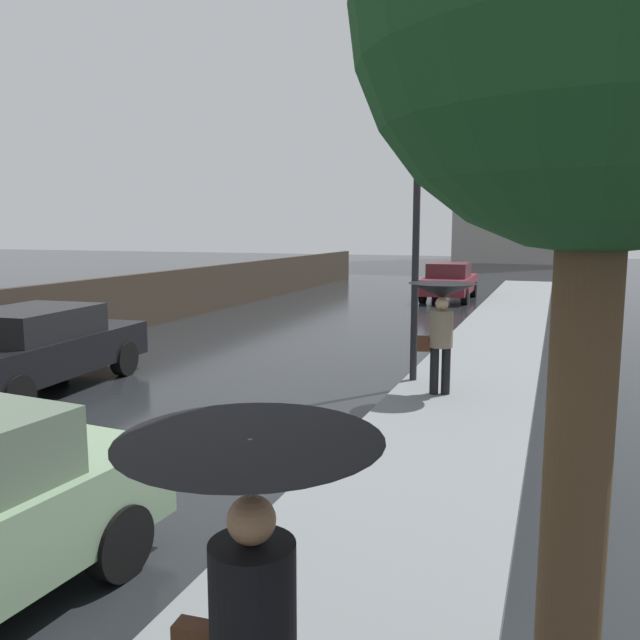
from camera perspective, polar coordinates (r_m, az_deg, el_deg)
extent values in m
cube|color=maroon|center=(25.03, 11.46, 3.14)|extent=(1.70, 4.24, 0.58)
cube|color=#461C22|center=(24.76, 11.41, 4.39)|extent=(1.47, 1.90, 0.54)
cylinder|color=black|center=(26.54, 10.25, 2.82)|extent=(0.23, 0.62, 0.61)
cylinder|color=black|center=(26.33, 13.51, 2.68)|extent=(0.23, 0.62, 0.61)
cylinder|color=black|center=(23.81, 9.14, 2.24)|extent=(0.23, 0.62, 0.61)
cylinder|color=black|center=(23.58, 12.77, 2.08)|extent=(0.23, 0.62, 0.61)
cube|color=black|center=(11.86, -24.02, -2.81)|extent=(2.07, 4.38, 0.62)
cube|color=black|center=(11.73, -24.35, -0.22)|extent=(1.69, 2.23, 0.48)
cylinder|color=black|center=(10.38, -25.49, -6.16)|extent=(0.27, 0.65, 0.63)
cylinder|color=black|center=(12.55, -17.04, -3.31)|extent=(0.27, 0.65, 0.63)
cylinder|color=black|center=(13.48, -22.75, -2.82)|extent=(0.27, 0.65, 0.63)
cylinder|color=black|center=(5.57, -17.50, -18.29)|extent=(0.26, 0.61, 0.60)
cylinder|color=black|center=(10.28, 10.14, -4.44)|extent=(0.14, 0.14, 0.76)
cylinder|color=black|center=(10.30, 11.14, -4.45)|extent=(0.14, 0.14, 0.76)
cylinder|color=#726651|center=(10.17, 10.74, -0.76)|extent=(0.37, 0.37, 0.58)
sphere|color=tan|center=(10.12, 10.80, 1.44)|extent=(0.20, 0.20, 0.20)
cube|color=#3F2314|center=(10.18, 9.22, -2.09)|extent=(0.22, 0.15, 0.24)
cylinder|color=#4C4C51|center=(10.12, 10.79, 1.06)|extent=(0.02, 0.02, 0.77)
cone|color=black|center=(10.09, 10.83, 2.60)|extent=(1.06, 1.06, 0.22)
cylinder|color=black|center=(2.93, -6.00, -24.21)|extent=(0.37, 0.37, 0.58)
sphere|color=#8C6647|center=(2.74, -6.13, -17.28)|extent=(0.20, 0.20, 0.20)
cylinder|color=#4C4C51|center=(2.77, -6.11, -18.30)|extent=(0.02, 0.02, 0.79)
cone|color=black|center=(2.65, -6.21, -12.78)|extent=(1.08, 1.08, 0.22)
cylinder|color=black|center=(10.96, 8.50, 4.99)|extent=(0.12, 0.12, 4.02)
cube|color=black|center=(11.09, 8.77, 17.38)|extent=(0.26, 0.26, 0.75)
sphere|color=#360503|center=(10.96, 8.61, 18.82)|extent=(0.17, 0.17, 0.17)
sphere|color=orange|center=(10.92, 8.58, 17.53)|extent=(0.17, 0.17, 0.17)
sphere|color=black|center=(10.88, 8.55, 16.23)|extent=(0.17, 0.17, 0.17)
cylinder|color=#4C3823|center=(3.32, 21.77, -14.96)|extent=(0.30, 0.30, 2.96)
cube|color=#9E9993|center=(57.34, 19.41, 20.67)|extent=(12.38, 10.98, 31.05)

